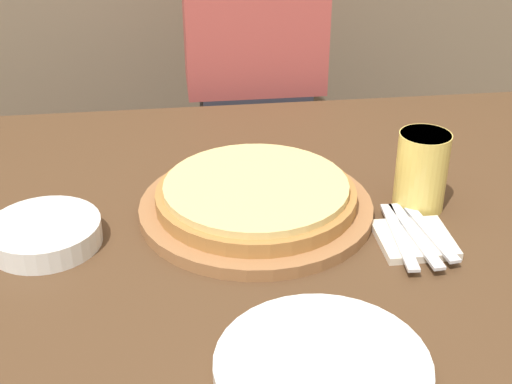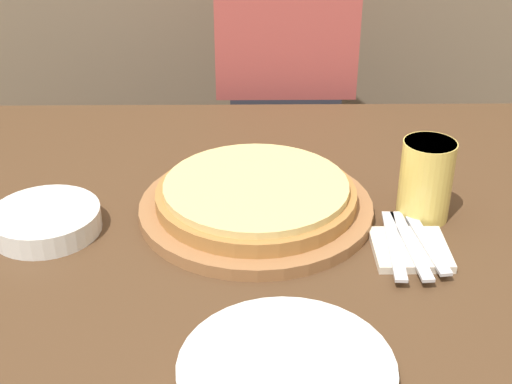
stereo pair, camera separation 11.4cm
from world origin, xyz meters
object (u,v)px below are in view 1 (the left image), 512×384
(diner_person, at_px, (254,106))
(dinner_plate, at_px, (322,366))
(pizza_on_board, at_px, (256,200))
(spoon, at_px, (431,234))
(side_bowl, at_px, (45,234))
(beer_glass, at_px, (422,168))
(dinner_knife, at_px, (415,235))
(fork, at_px, (399,236))

(diner_person, bearing_deg, dinner_plate, -92.49)
(pizza_on_board, xyz_separation_m, spoon, (0.25, -0.12, -0.01))
(pizza_on_board, relative_size, side_bowl, 2.23)
(beer_glass, relative_size, diner_person, 0.10)
(pizza_on_board, bearing_deg, side_bowl, -171.32)
(side_bowl, xyz_separation_m, dinner_knife, (0.55, -0.07, -0.00))
(beer_glass, bearing_deg, diner_person, 106.19)
(dinner_knife, bearing_deg, fork, 180.00)
(beer_glass, xyz_separation_m, diner_person, (-0.19, 0.66, -0.15))
(dinner_plate, relative_size, spoon, 1.64)
(dinner_plate, relative_size, diner_person, 0.20)
(dinner_knife, height_order, diner_person, diner_person)
(side_bowl, bearing_deg, diner_person, 60.00)
(fork, bearing_deg, dinner_knife, 0.00)
(beer_glass, distance_m, dinner_knife, 0.13)
(fork, distance_m, spoon, 0.05)
(pizza_on_board, height_order, fork, pizza_on_board)
(side_bowl, bearing_deg, pizza_on_board, 8.68)
(dinner_knife, bearing_deg, pizza_on_board, 152.95)
(pizza_on_board, distance_m, dinner_plate, 0.37)
(pizza_on_board, bearing_deg, beer_glass, -2.44)
(pizza_on_board, distance_m, spoon, 0.28)
(beer_glass, relative_size, fork, 0.71)
(dinner_plate, xyz_separation_m, spoon, (0.22, 0.26, 0.01))
(dinner_plate, relative_size, side_bowl, 1.52)
(beer_glass, relative_size, spoon, 0.84)
(dinner_knife, xyz_separation_m, spoon, (0.03, 0.00, 0.00))
(dinner_knife, xyz_separation_m, diner_person, (-0.15, 0.76, -0.09))
(beer_glass, relative_size, side_bowl, 0.78)
(beer_glass, height_order, fork, beer_glass)
(fork, height_order, diner_person, diner_person)
(beer_glass, bearing_deg, pizza_on_board, 177.56)
(dinner_knife, relative_size, diner_person, 0.14)
(pizza_on_board, relative_size, spoon, 2.40)
(dinner_knife, relative_size, spoon, 1.17)
(pizza_on_board, height_order, side_bowl, pizza_on_board)
(pizza_on_board, xyz_separation_m, fork, (0.20, -0.12, -0.01))
(diner_person, bearing_deg, beer_glass, -73.81)
(fork, bearing_deg, spoon, 0.00)
(spoon, bearing_deg, side_bowl, 173.47)
(side_bowl, bearing_deg, dinner_knife, -6.82)
(pizza_on_board, bearing_deg, spoon, -24.70)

